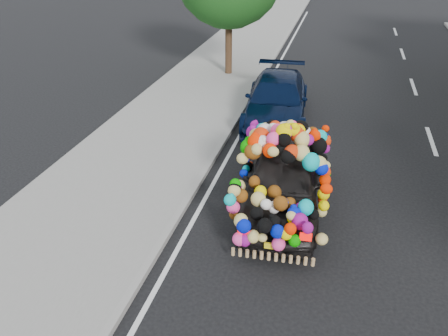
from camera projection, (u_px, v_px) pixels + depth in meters
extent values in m
plane|color=black|center=(288.00, 219.00, 9.59)|extent=(100.00, 100.00, 0.00)
cube|color=gray|center=(110.00, 190.00, 10.52)|extent=(4.00, 60.00, 0.12)
cube|color=gray|center=(187.00, 201.00, 10.08)|extent=(0.15, 60.00, 0.13)
cylinder|color=#332114|center=(229.00, 43.00, 17.73)|extent=(0.28, 0.28, 2.73)
imported|color=black|center=(283.00, 179.00, 9.74)|extent=(1.92, 4.23, 1.41)
cube|color=red|center=(244.00, 229.00, 8.02)|extent=(0.22, 0.07, 0.14)
cube|color=red|center=(306.00, 237.00, 7.83)|extent=(0.22, 0.07, 0.14)
cube|color=yellow|center=(273.00, 246.00, 8.06)|extent=(0.34, 0.06, 0.12)
imported|color=black|center=(277.00, 100.00, 14.02)|extent=(2.33, 4.90, 1.38)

